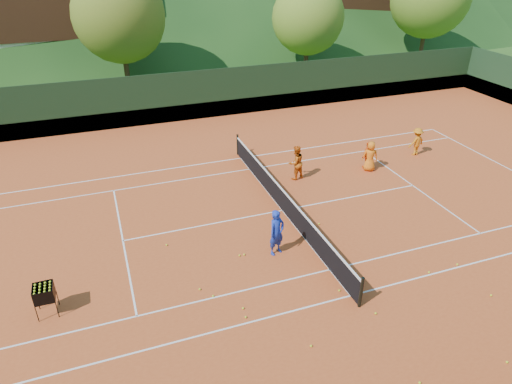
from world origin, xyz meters
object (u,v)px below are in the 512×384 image
object	(u,v)px
student_a	(296,163)
ball_hopper	(44,294)
student_d	(416,142)
student_b	(368,155)
tennis_net	(283,200)
student_c	(370,156)
coach	(277,232)

from	to	relation	value
student_a	ball_hopper	xyz separation A→B (m)	(-10.50, -5.54, -0.07)
student_d	ball_hopper	world-z (taller)	student_d
student_b	tennis_net	world-z (taller)	student_b
student_b	ball_hopper	xyz separation A→B (m)	(-14.25, -5.43, 0.07)
student_c	tennis_net	world-z (taller)	student_c
student_b	ball_hopper	world-z (taller)	student_b
student_a	ball_hopper	size ratio (longest dim) A/B	1.62
student_a	student_d	world-z (taller)	student_a
tennis_net	ball_hopper	size ratio (longest dim) A/B	12.07
coach	student_c	world-z (taller)	coach
coach	student_c	size ratio (longest dim) A/B	1.17
coach	ball_hopper	xyz separation A→B (m)	(-7.49, -0.48, -0.11)
student_c	tennis_net	xyz separation A→B (m)	(-5.37, -2.05, -0.24)
student_c	student_d	xyz separation A→B (m)	(3.24, 0.79, -0.01)
coach	student_a	world-z (taller)	coach
coach	student_a	size ratio (longest dim) A/B	1.06
student_a	student_c	xyz separation A→B (m)	(3.69, -0.41, -0.07)
coach	tennis_net	world-z (taller)	coach
student_d	ball_hopper	xyz separation A→B (m)	(-17.43, -5.92, 0.02)
coach	student_b	bearing A→B (deg)	15.07
student_b	student_d	world-z (taller)	student_d
student_d	tennis_net	distance (m)	9.06
student_a	ball_hopper	distance (m)	11.87
student_c	ball_hopper	bearing A→B (deg)	44.32
student_d	ball_hopper	bearing A→B (deg)	8.32
coach	student_a	bearing A→B (deg)	38.11
coach	student_b	size ratio (longest dim) A/B	1.28
student_b	tennis_net	xyz separation A→B (m)	(-5.42, -2.35, -0.17)
tennis_net	coach	bearing A→B (deg)	-117.25
student_d	ball_hopper	size ratio (longest dim) A/B	1.45
coach	student_a	xyz separation A→B (m)	(3.01, 5.07, -0.05)
student_c	student_a	bearing A→B (deg)	18.10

